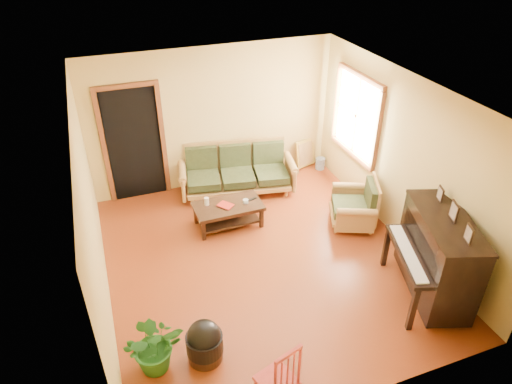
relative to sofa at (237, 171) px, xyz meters
name	(u,v)px	position (x,y,z in m)	size (l,w,h in m)	color
floor	(263,259)	(-0.26, -1.97, -0.45)	(5.00, 5.00, 0.00)	#5D210C
doorway	(134,145)	(-1.71, 0.51, 0.58)	(1.08, 0.16, 2.05)	black
window	(357,116)	(1.95, -0.67, 1.05)	(0.12, 1.36, 1.46)	white
sofa	(237,171)	(0.00, 0.00, 0.00)	(2.08, 0.87, 0.89)	olive
coffee_table	(228,215)	(-0.48, -0.95, -0.24)	(1.11, 0.61, 0.40)	black
armchair	(353,203)	(1.47, -1.61, -0.03)	(0.79, 0.83, 0.83)	olive
piano	(437,258)	(1.64, -3.43, 0.18)	(0.84, 1.42, 1.26)	black
footstool	(205,345)	(-1.53, -3.39, -0.24)	(0.44, 0.44, 0.42)	black
red_chair	(277,368)	(-0.91, -4.10, -0.04)	(0.38, 0.42, 0.82)	maroon
leaning_frame	(305,153)	(1.59, 0.45, -0.15)	(0.45, 0.10, 0.60)	gold
ceramic_crock	(320,163)	(1.84, 0.25, -0.33)	(0.19, 0.19, 0.23)	#34579D
potted_plant	(155,344)	(-2.07, -3.31, -0.08)	(0.66, 0.57, 0.73)	#1E5618
book	(222,208)	(-0.60, -1.03, -0.03)	(0.18, 0.25, 0.02)	#A72216
candle	(207,201)	(-0.80, -0.83, 0.03)	(0.08, 0.08, 0.13)	silver
glass_jar	(246,201)	(-0.19, -0.99, -0.01)	(0.09, 0.09, 0.06)	silver
remote	(252,199)	(-0.05, -0.94, -0.03)	(0.15, 0.04, 0.01)	black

